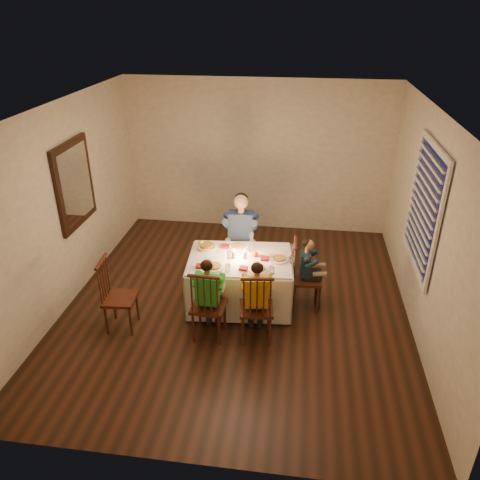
# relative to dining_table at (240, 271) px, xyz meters

# --- Properties ---
(ground) EXTENTS (5.00, 5.00, 0.00)m
(ground) POSITION_rel_dining_table_xyz_m (-0.04, -0.02, -0.50)
(ground) COLOR black
(ground) RESTS_ON ground
(wall_left) EXTENTS (0.02, 5.00, 2.60)m
(wall_left) POSITION_rel_dining_table_xyz_m (-2.29, -0.02, 0.80)
(wall_left) COLOR silver
(wall_left) RESTS_ON ground
(wall_right) EXTENTS (0.02, 5.00, 2.60)m
(wall_right) POSITION_rel_dining_table_xyz_m (2.21, -0.02, 0.80)
(wall_right) COLOR silver
(wall_right) RESTS_ON ground
(wall_back) EXTENTS (4.50, 0.02, 2.60)m
(wall_back) POSITION_rel_dining_table_xyz_m (-0.04, 2.48, 0.80)
(wall_back) COLOR silver
(wall_back) RESTS_ON ground
(ceiling) EXTENTS (5.00, 5.00, 0.00)m
(ceiling) POSITION_rel_dining_table_xyz_m (-0.04, -0.02, 2.10)
(ceiling) COLOR white
(ceiling) RESTS_ON wall_back
(dining_table) EXTENTS (1.43, 1.08, 0.67)m
(dining_table) POSITION_rel_dining_table_xyz_m (0.00, 0.00, 0.00)
(dining_table) COLOR white
(dining_table) RESTS_ON ground
(chair_adult) EXTENTS (0.41, 0.39, 0.96)m
(chair_adult) POSITION_rel_dining_table_xyz_m (-0.09, 0.73, -0.50)
(chair_adult) COLOR #381A0F
(chair_adult) RESTS_ON ground
(chair_near_left) EXTENTS (0.41, 0.39, 0.96)m
(chair_near_left) POSITION_rel_dining_table_xyz_m (-0.28, -0.73, -0.50)
(chair_near_left) COLOR #381A0F
(chair_near_left) RESTS_ON ground
(chair_near_right) EXTENTS (0.44, 0.42, 0.96)m
(chair_near_right) POSITION_rel_dining_table_xyz_m (0.29, -0.70, -0.50)
(chair_near_right) COLOR #381A0F
(chair_near_right) RESTS_ON ground
(chair_end) EXTENTS (0.39, 0.41, 0.96)m
(chair_end) POSITION_rel_dining_table_xyz_m (0.87, 0.07, -0.50)
(chair_end) COLOR #381A0F
(chair_end) RESTS_ON ground
(chair_extra) EXTENTS (0.40, 0.42, 0.96)m
(chair_extra) POSITION_rel_dining_table_xyz_m (-1.39, -0.71, -0.50)
(chair_extra) COLOR #381A0F
(chair_extra) RESTS_ON ground
(adult) EXTENTS (0.50, 0.46, 1.30)m
(adult) POSITION_rel_dining_table_xyz_m (-0.09, 0.73, -0.50)
(adult) COLOR navy
(adult) RESTS_ON ground
(child_green) EXTENTS (0.37, 0.34, 1.07)m
(child_green) POSITION_rel_dining_table_xyz_m (-0.28, -0.73, -0.50)
(child_green) COLOR green
(child_green) RESTS_ON ground
(child_yellow) EXTENTS (0.39, 0.36, 1.06)m
(child_yellow) POSITION_rel_dining_table_xyz_m (0.29, -0.70, -0.50)
(child_yellow) COLOR gold
(child_yellow) RESTS_ON ground
(child_teal) EXTENTS (0.30, 0.32, 0.99)m
(child_teal) POSITION_rel_dining_table_xyz_m (0.87, 0.07, -0.50)
(child_teal) COLOR #172B39
(child_teal) RESTS_ON ground
(setting_adult) EXTENTS (0.28, 0.28, 0.02)m
(setting_adult) POSITION_rel_dining_table_xyz_m (-0.06, 0.28, 0.21)
(setting_adult) COLOR white
(setting_adult) RESTS_ON dining_table
(setting_green) EXTENTS (0.28, 0.28, 0.02)m
(setting_green) POSITION_rel_dining_table_xyz_m (-0.28, -0.29, 0.21)
(setting_green) COLOR white
(setting_green) RESTS_ON dining_table
(setting_yellow) EXTENTS (0.28, 0.28, 0.02)m
(setting_yellow) POSITION_rel_dining_table_xyz_m (0.26, -0.26, 0.21)
(setting_yellow) COLOR white
(setting_yellow) RESTS_ON dining_table
(setting_teal) EXTENTS (0.28, 0.28, 0.02)m
(setting_teal) POSITION_rel_dining_table_xyz_m (0.50, 0.02, 0.21)
(setting_teal) COLOR white
(setting_teal) RESTS_ON dining_table
(candle_left) EXTENTS (0.06, 0.06, 0.10)m
(candle_left) POSITION_rel_dining_table_xyz_m (-0.08, -0.01, 0.25)
(candle_left) COLOR silver
(candle_left) RESTS_ON dining_table
(candle_right) EXTENTS (0.06, 0.06, 0.10)m
(candle_right) POSITION_rel_dining_table_xyz_m (0.06, 0.00, 0.25)
(candle_right) COLOR silver
(candle_right) RESTS_ON dining_table
(squash) EXTENTS (0.09, 0.09, 0.09)m
(squash) POSITION_rel_dining_table_xyz_m (-0.56, 0.24, 0.25)
(squash) COLOR yellow
(squash) RESTS_ON dining_table
(orange_fruit) EXTENTS (0.08, 0.08, 0.08)m
(orange_fruit) POSITION_rel_dining_table_xyz_m (0.19, 0.06, 0.24)
(orange_fruit) COLOR #FF5015
(orange_fruit) RESTS_ON dining_table
(serving_bowl) EXTENTS (0.27, 0.27, 0.06)m
(serving_bowl) POSITION_rel_dining_table_xyz_m (-0.47, 0.18, 0.23)
(serving_bowl) COLOR white
(serving_bowl) RESTS_ON dining_table
(wall_mirror) EXTENTS (0.06, 0.95, 1.15)m
(wall_mirror) POSITION_rel_dining_table_xyz_m (-2.26, 0.28, 1.00)
(wall_mirror) COLOR black
(wall_mirror) RESTS_ON wall_left
(window_blinds) EXTENTS (0.07, 1.34, 1.54)m
(window_blinds) POSITION_rel_dining_table_xyz_m (2.17, 0.08, 1.00)
(window_blinds) COLOR black
(window_blinds) RESTS_ON wall_right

